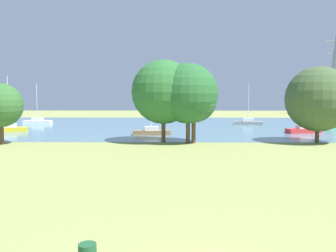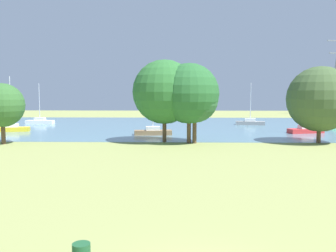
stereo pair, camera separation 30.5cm
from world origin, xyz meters
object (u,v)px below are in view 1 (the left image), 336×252
object	(u,v)px
sailboat_red	(304,129)
sailboat_gray	(248,122)
sailboat_yellow	(9,128)
tree_mid_shore	(318,99)
tree_west_far	(188,94)
sailboat_brown	(152,132)
tree_east_near	(0,105)
tree_east_far	(163,92)
sailboat_white	(37,121)
electricity_pylon	(336,69)
tree_west_near	(194,99)

from	to	relation	value
sailboat_red	sailboat_gray	world-z (taller)	sailboat_red
sailboat_yellow	tree_mid_shore	bearing A→B (deg)	-15.44
sailboat_red	tree_west_far	bearing A→B (deg)	-147.74
sailboat_brown	tree_west_far	world-z (taller)	tree_west_far
tree_east_near	tree_east_far	xyz separation A→B (m)	(16.99, 2.06, 1.40)
tree_west_far	tree_mid_shore	world-z (taller)	tree_west_far
sailboat_gray	sailboat_red	bearing A→B (deg)	-68.11
sailboat_yellow	tree_mid_shore	size ratio (longest dim) A/B	0.93
sailboat_gray	tree_mid_shore	distance (m)	22.75
sailboat_brown	tree_east_near	size ratio (longest dim) A/B	0.83
tree_mid_shore	sailboat_white	bearing A→B (deg)	149.29
sailboat_red	electricity_pylon	bearing A→B (deg)	61.96
tree_west_near	electricity_pylon	distance (m)	65.59
sailboat_gray	sailboat_yellow	bearing A→B (deg)	-162.19
sailboat_red	tree_east_near	world-z (taller)	sailboat_red
tree_east_near	sailboat_white	bearing A→B (deg)	102.82
sailboat_gray	tree_east_near	size ratio (longest dim) A/B	1.10
sailboat_brown	tree_east_far	size ratio (longest dim) A/B	0.59
sailboat_yellow	sailboat_red	bearing A→B (deg)	-1.36
tree_west_near	tree_east_near	bearing A→B (deg)	-176.46
tree_west_far	tree_west_near	bearing A→B (deg)	-15.63
sailboat_red	sailboat_white	bearing A→B (deg)	161.68
tree_east_near	tree_west_near	world-z (taller)	tree_west_near
sailboat_brown	sailboat_gray	size ratio (longest dim) A/B	0.76
sailboat_gray	electricity_pylon	xyz separation A→B (m)	(27.69, 30.20, 10.96)
tree_west_near	sailboat_yellow	bearing A→B (deg)	155.90
sailboat_gray	tree_east_near	world-z (taller)	sailboat_gray
tree_east_near	tree_west_near	xyz separation A→B (m)	(20.25, 1.25, 0.61)
sailboat_white	tree_west_far	world-z (taller)	tree_west_far
tree_east_far	tree_mid_shore	distance (m)	16.76
sailboat_brown	electricity_pylon	world-z (taller)	electricity_pylon
sailboat_yellow	sailboat_red	xyz separation A→B (m)	(40.65, -0.97, 0.00)
tree_west_near	sailboat_gray	bearing A→B (deg)	65.27
sailboat_brown	tree_west_near	bearing A→B (deg)	-56.55
tree_east_near	tree_west_far	size ratio (longest dim) A/B	0.75
sailboat_yellow	electricity_pylon	size ratio (longest dim) A/B	0.34
sailboat_white	sailboat_gray	bearing A→B (deg)	-2.06
tree_mid_shore	sailboat_red	bearing A→B (deg)	78.45
sailboat_brown	sailboat_yellow	xyz separation A→B (m)	(-20.19, 3.70, 0.03)
tree_mid_shore	electricity_pylon	size ratio (longest dim) A/B	0.36
sailboat_yellow	electricity_pylon	world-z (taller)	electricity_pylon
tree_east_near	tree_east_far	size ratio (longest dim) A/B	0.71
sailboat_gray	tree_mid_shore	size ratio (longest dim) A/B	0.85
sailboat_yellow	sailboat_gray	xyz separation A→B (m)	(35.66, 11.46, -0.01)
sailboat_yellow	tree_east_far	bearing A→B (deg)	-25.51
sailboat_white	tree_east_far	bearing A→B (deg)	-45.61
sailboat_yellow	tree_east_far	distance (m)	24.81
sailboat_gray	tree_mid_shore	xyz separation A→B (m)	(3.01, -22.14, 4.29)
sailboat_white	tree_west_far	bearing A→B (deg)	-43.21
sailboat_gray	tree_west_far	distance (m)	25.60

